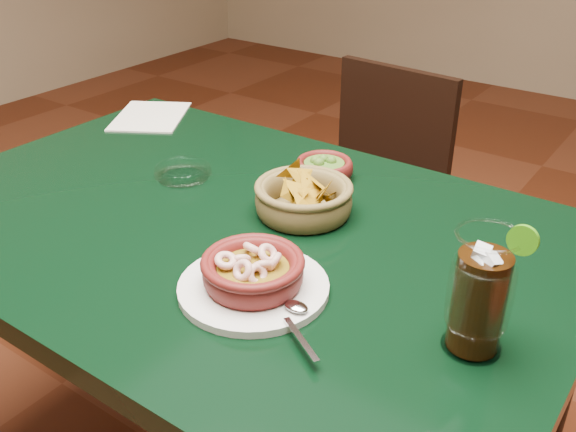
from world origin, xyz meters
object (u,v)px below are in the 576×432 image
Objects in this scene: dining_chair at (368,204)px; cola_drink at (480,294)px; shrimp_plate at (253,275)px; chip_basket at (304,198)px; dining_table at (232,266)px.

cola_drink is (0.57, -0.78, 0.38)m from dining_chair.
shrimp_plate is 1.48× the size of cola_drink.
chip_basket reaches higher than dining_chair.
cola_drink is (0.47, -0.08, 0.18)m from dining_table.
cola_drink is at bearing -24.34° from chip_basket.
cola_drink reaches higher than chip_basket.
cola_drink is at bearing -9.60° from dining_table.
shrimp_plate is 0.25m from chip_basket.
dining_chair is at bearing 107.28° from shrimp_plate.
chip_basket is 1.08× the size of cola_drink.
dining_chair is 0.72m from chip_basket.
dining_table is at bearing 139.08° from shrimp_plate.
dining_chair is 4.30× the size of cola_drink.
chip_basket is (0.10, 0.09, 0.13)m from dining_table.
dining_chair is at bearing 107.34° from chip_basket.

